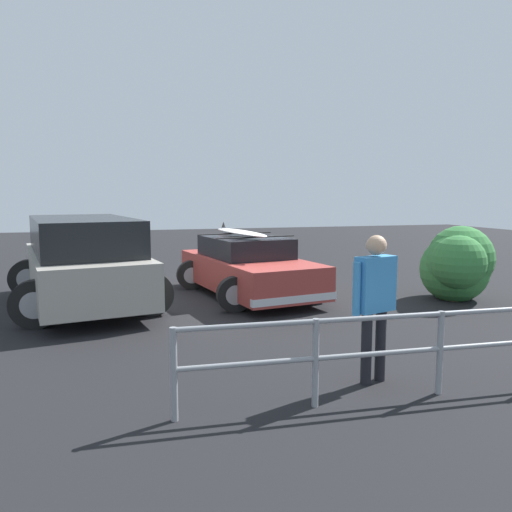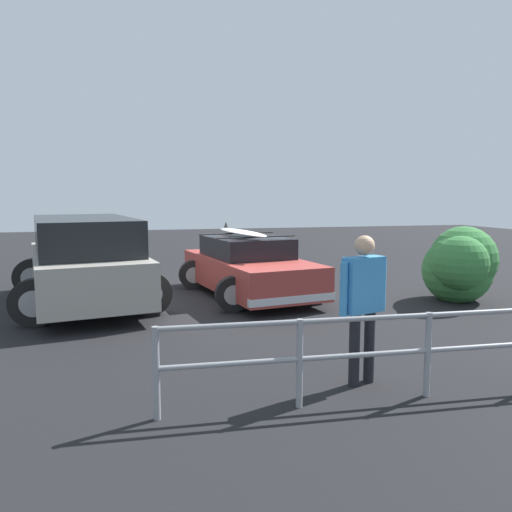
{
  "view_description": "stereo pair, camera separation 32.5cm",
  "coord_description": "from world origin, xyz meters",
  "views": [
    {
      "loc": [
        2.49,
        10.33,
        2.19
      ],
      "look_at": [
        -0.34,
        0.54,
        0.95
      ],
      "focal_mm": 35.0,
      "sensor_mm": 36.0,
      "label": 1
    },
    {
      "loc": [
        2.17,
        10.41,
        2.19
      ],
      "look_at": [
        -0.34,
        0.54,
        0.95
      ],
      "focal_mm": 35.0,
      "sensor_mm": 36.0,
      "label": 2
    }
  ],
  "objects": [
    {
      "name": "railing_fence",
      "position": [
        -1.66,
        5.82,
        0.62
      ],
      "size": [
        7.31,
        0.42,
        0.94
      ],
      "color": "gray",
      "rests_on": "ground"
    },
    {
      "name": "person_bystander",
      "position": [
        -0.41,
        5.27,
        1.05
      ],
      "size": [
        0.65,
        0.33,
        1.74
      ],
      "color": "black",
      "rests_on": "ground"
    },
    {
      "name": "bush_near_left",
      "position": [
        -4.41,
        1.59,
        0.79
      ],
      "size": [
        1.57,
        1.72,
        1.63
      ],
      "color": "brown",
      "rests_on": "ground"
    },
    {
      "name": "suv_car",
      "position": [
        3.07,
        -0.05,
        0.92
      ],
      "size": [
        3.24,
        5.15,
        1.76
      ],
      "color": "#9E998E",
      "rests_on": "ground"
    },
    {
      "name": "sedan_car",
      "position": [
        -0.33,
        -0.1,
        0.63
      ],
      "size": [
        2.85,
        4.38,
        1.57
      ],
      "color": "#9E3833",
      "rests_on": "ground"
    },
    {
      "name": "ground_plane",
      "position": [
        0.0,
        0.0,
        -0.01
      ],
      "size": [
        44.0,
        44.0,
        0.02
      ],
      "primitive_type": "cube",
      "color": "black",
      "rests_on": "ground"
    }
  ]
}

